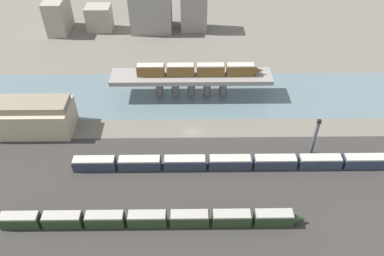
{
  "coord_description": "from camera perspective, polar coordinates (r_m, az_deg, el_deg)",
  "views": [
    {
      "loc": [
        -1.0,
        -87.08,
        75.43
      ],
      "look_at": [
        0.0,
        -2.33,
        3.27
      ],
      "focal_mm": 35.0,
      "sensor_mm": 36.0,
      "label": 1
    }
  ],
  "objects": [
    {
      "name": "warehouse_building",
      "position": [
        123.03,
        -23.64,
        1.62
      ],
      "size": [
        25.86,
        11.64,
        10.61
      ],
      "color": "tan",
      "rests_on": "ground"
    },
    {
      "name": "river_water",
      "position": [
        130.44,
        -0.11,
        5.09
      ],
      "size": [
        320.0,
        27.13,
        0.01
      ],
      "primitive_type": "cube",
      "color": "slate",
      "rests_on": "ground"
    },
    {
      "name": "city_block_far_left",
      "position": [
        180.3,
        -19.73,
        15.91
      ],
      "size": [
        8.25,
        15.68,
        14.51
      ],
      "primitive_type": "cube",
      "color": "gray",
      "rests_on": "ground"
    },
    {
      "name": "railbed_yard",
      "position": [
        98.33,
        0.15,
        -9.68
      ],
      "size": [
        280.0,
        42.0,
        0.01
      ],
      "primitive_type": "cube",
      "color": "#33302D",
      "rests_on": "ground"
    },
    {
      "name": "train_yard_near",
      "position": [
        91.21,
        -6.14,
        -13.65
      ],
      "size": [
        71.96,
        2.91,
        3.89
      ],
      "color": "#23381E",
      "rests_on": "ground"
    },
    {
      "name": "bridge",
      "position": [
        126.81,
        -0.12,
        7.47
      ],
      "size": [
        53.81,
        9.06,
        8.17
      ],
      "color": "gray",
      "rests_on": "ground"
    },
    {
      "name": "city_block_right",
      "position": [
        170.84,
        0.27,
        17.89
      ],
      "size": [
        11.38,
        9.04,
        20.0
      ],
      "primitive_type": "cube",
      "color": "gray",
      "rests_on": "ground"
    },
    {
      "name": "city_block_center",
      "position": [
        172.75,
        -6.24,
        17.4
      ],
      "size": [
        17.72,
        14.85,
        17.09
      ],
      "primitive_type": "cube",
      "color": "gray",
      "rests_on": "ground"
    },
    {
      "name": "city_block_left",
      "position": [
        176.96,
        -13.95,
        15.95
      ],
      "size": [
        10.68,
        8.68,
        10.81
      ],
      "primitive_type": "cube",
      "color": "gray",
      "rests_on": "ground"
    },
    {
      "name": "train_on_bridge",
      "position": [
        124.93,
        1.04,
        8.86
      ],
      "size": [
        41.97,
        2.91,
        3.9
      ],
      "color": "brown",
      "rests_on": "bridge"
    },
    {
      "name": "ground_plane",
      "position": [
        115.21,
        -0.01,
        -0.49
      ],
      "size": [
        400.0,
        400.0,
        0.0
      ],
      "primitive_type": "plane",
      "color": "#666056"
    },
    {
      "name": "train_yard_mid",
      "position": [
        103.52,
        6.62,
        -5.26
      ],
      "size": [
        89.74,
        3.08,
        3.72
      ],
      "color": "#2D384C",
      "rests_on": "ground"
    },
    {
      "name": "signal_tower",
      "position": [
        109.28,
        18.18,
        -1.4
      ],
      "size": [
        1.0,
        0.97,
        12.5
      ],
      "color": "#4C4C51",
      "rests_on": "ground"
    }
  ]
}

